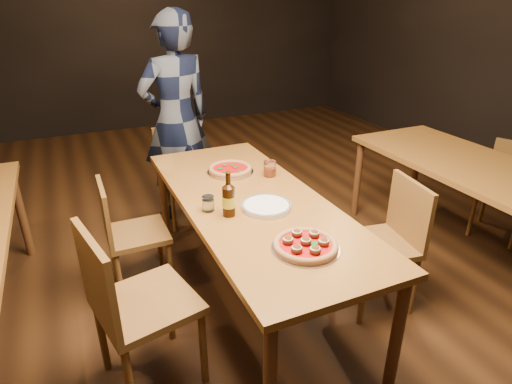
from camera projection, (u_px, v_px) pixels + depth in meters
name	position (u px, v px, depth m)	size (l,w,h in m)	color
ground	(253.00, 300.00, 2.86)	(9.00, 9.00, 0.00)	black
table_main	(253.00, 210.00, 2.57)	(0.80, 2.00, 0.75)	brown
table_right	(482.00, 177.00, 3.05)	(0.80, 2.00, 0.75)	brown
chair_main_nw	(147.00, 302.00, 2.10)	(0.45, 0.45, 0.97)	brown
chair_main_sw	(137.00, 233.00, 2.85)	(0.39, 0.39, 0.83)	brown
chair_main_e	(378.00, 244.00, 2.67)	(0.41, 0.41, 0.88)	brown
chair_end	(184.00, 174.00, 3.73)	(0.40, 0.40, 0.86)	brown
chair_nbr_right	(505.00, 191.00, 3.48)	(0.38, 0.38, 0.81)	brown
pizza_meatball	(306.00, 245.00, 2.04)	(0.33, 0.33, 0.06)	#B7B7BF
pizza_margherita	(230.00, 169.00, 2.93)	(0.32, 0.32, 0.04)	#B7B7BF
plate_stack	(266.00, 206.00, 2.43)	(0.28, 0.28, 0.03)	white
beer_bottle	(229.00, 200.00, 2.32)	(0.07, 0.07, 0.25)	black
water_glass	(208.00, 203.00, 2.40)	(0.07, 0.07, 0.09)	white
amber_glass	(270.00, 168.00, 2.86)	(0.08, 0.08, 0.10)	#9E3511
diner	(176.00, 120.00, 3.66)	(0.65, 0.42, 1.77)	black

